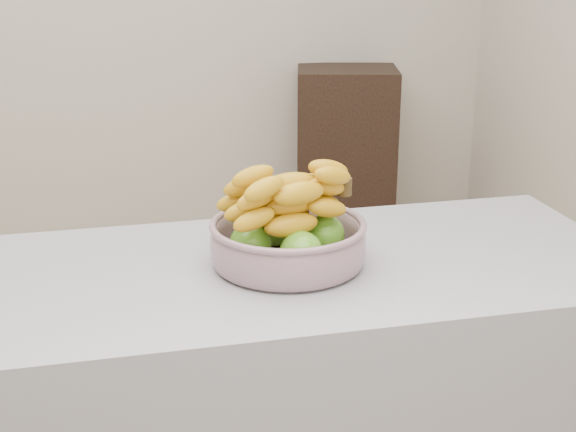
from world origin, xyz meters
name	(u,v)px	position (x,y,z in m)	size (l,w,h in m)	color
cabinet	(345,155)	(1.19, 1.78, 0.45)	(0.50, 0.40, 0.89)	black
fruit_bowl	(288,235)	(0.31, -0.64, 0.96)	(0.30, 0.30, 0.19)	#95A0B3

